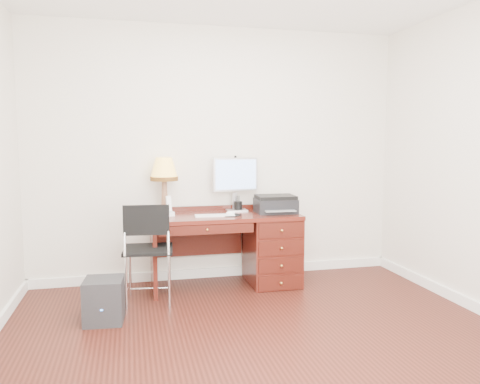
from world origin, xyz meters
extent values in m
plane|color=black|center=(0.00, 0.00, 0.00)|extent=(4.00, 4.00, 0.00)
plane|color=silver|center=(0.00, 1.75, 1.35)|extent=(4.00, 0.00, 4.00)
cube|color=white|center=(0.00, 1.74, 0.05)|extent=(4.00, 0.03, 0.10)
cube|color=#531811|center=(0.00, 1.40, 0.73)|extent=(1.50, 0.65, 0.04)
cube|color=#531811|center=(0.50, 1.40, 0.35)|extent=(0.50, 0.61, 0.71)
cube|color=#531811|center=(-0.73, 1.40, 0.35)|extent=(0.04, 0.61, 0.71)
cube|color=#41130D|center=(-0.24, 1.69, 0.46)|extent=(0.96, 0.03, 0.39)
cube|color=#41130D|center=(-0.24, 1.09, 0.66)|extent=(0.91, 0.03, 0.09)
sphere|color=#BF8C3F|center=(0.50, 1.06, 0.35)|extent=(0.03, 0.03, 0.03)
cube|color=silver|center=(0.16, 1.60, 0.76)|extent=(0.23, 0.18, 0.01)
cube|color=silver|center=(0.16, 1.65, 0.85)|extent=(0.05, 0.04, 0.18)
cube|color=silver|center=(0.16, 1.63, 1.14)|extent=(0.50, 0.10, 0.36)
cube|color=#4C8CF2|center=(0.16, 1.60, 1.14)|extent=(0.45, 0.06, 0.32)
cube|color=white|center=(-0.13, 1.30, 0.76)|extent=(0.40, 0.14, 0.01)
cylinder|color=black|center=(0.04, 1.32, 0.75)|extent=(0.21, 0.21, 0.01)
ellipsoid|color=white|center=(0.04, 1.32, 0.77)|extent=(0.09, 0.06, 0.04)
cube|color=black|center=(0.53, 1.38, 0.82)|extent=(0.42, 0.34, 0.15)
cube|color=black|center=(0.53, 1.38, 0.91)|extent=(0.40, 0.32, 0.04)
cylinder|color=black|center=(-0.60, 1.57, 0.76)|extent=(0.12, 0.12, 0.02)
cone|color=#986748|center=(-0.60, 1.57, 0.94)|extent=(0.08, 0.08, 0.34)
cone|color=#F6C14D|center=(-0.60, 1.57, 1.22)|extent=(0.28, 0.28, 0.21)
cylinder|color=#593814|center=(-0.60, 1.57, 1.11)|extent=(0.28, 0.28, 0.04)
cube|color=white|center=(-0.57, 1.43, 0.77)|extent=(0.11, 0.11, 0.04)
cube|color=white|center=(-0.57, 1.43, 0.87)|extent=(0.06, 0.07, 0.16)
cylinder|color=black|center=(0.18, 1.59, 0.80)|extent=(0.08, 0.08, 0.10)
cube|color=black|center=(-0.79, 1.08, 0.50)|extent=(0.48, 0.48, 0.03)
cube|color=black|center=(-0.79, 0.87, 0.81)|extent=(0.40, 0.06, 0.27)
cylinder|color=silver|center=(-0.98, 1.27, 0.25)|extent=(0.02, 0.02, 0.50)
cylinder|color=silver|center=(-0.60, 1.27, 0.25)|extent=(0.02, 0.02, 0.50)
cylinder|color=silver|center=(-0.98, 0.89, 0.25)|extent=(0.02, 0.02, 0.50)
cylinder|color=silver|center=(-0.60, 0.89, 0.25)|extent=(0.02, 0.02, 0.50)
cylinder|color=silver|center=(-0.98, 0.87, 0.72)|extent=(0.02, 0.02, 0.44)
cylinder|color=silver|center=(-0.60, 0.87, 0.72)|extent=(0.02, 0.02, 0.44)
cube|color=black|center=(-1.18, 0.68, 0.18)|extent=(0.34, 0.34, 0.36)
camera|label=1|loc=(-0.95, -3.24, 1.50)|focal=35.00mm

